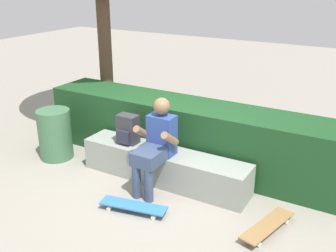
% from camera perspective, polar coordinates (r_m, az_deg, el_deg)
% --- Properties ---
extents(ground_plane, '(24.00, 24.00, 0.00)m').
position_cam_1_polar(ground_plane, '(5.20, -2.21, -9.15)').
color(ground_plane, gray).
extents(bench_main, '(2.34, 0.46, 0.43)m').
position_cam_1_polar(bench_main, '(5.31, -0.56, -5.77)').
color(bench_main, gray).
rests_on(bench_main, ground).
extents(person_skater, '(0.49, 0.62, 1.18)m').
position_cam_1_polar(person_skater, '(4.96, -1.74, -2.45)').
color(person_skater, '#2D4793').
rests_on(person_skater, ground).
extents(skateboard_near_person, '(0.82, 0.35, 0.09)m').
position_cam_1_polar(skateboard_near_person, '(4.75, -5.00, -11.35)').
color(skateboard_near_person, teal).
rests_on(skateboard_near_person, ground).
extents(skateboard_beside_bench, '(0.39, 0.82, 0.09)m').
position_cam_1_polar(skateboard_beside_bench, '(4.54, 14.06, -13.70)').
color(skateboard_beside_bench, olive).
rests_on(skateboard_beside_bench, ground).
extents(backpack_on_bench, '(0.28, 0.23, 0.40)m').
position_cam_1_polar(backpack_on_bench, '(5.42, -5.82, -0.52)').
color(backpack_on_bench, '#333338').
rests_on(backpack_on_bench, bench_main).
extents(hedge_row, '(4.51, 0.76, 0.91)m').
position_cam_1_polar(hedge_row, '(5.74, 3.07, -1.07)').
color(hedge_row, '#1A431F').
rests_on(hedge_row, ground).
extents(trash_bin, '(0.49, 0.49, 0.75)m').
position_cam_1_polar(trash_bin, '(6.14, -15.89, -1.13)').
color(trash_bin, '#3D6B47').
rests_on(trash_bin, ground).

